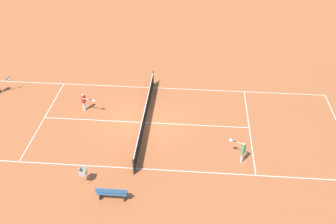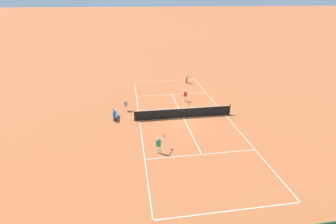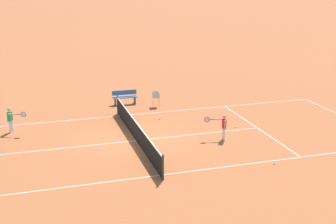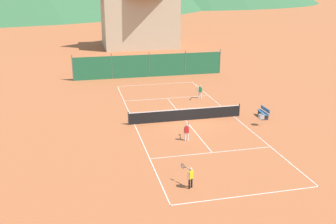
# 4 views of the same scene
# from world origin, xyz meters

# --- Properties ---
(ground_plane) EXTENTS (600.00, 600.00, 0.00)m
(ground_plane) POSITION_xyz_m (0.00, 0.00, 0.00)
(ground_plane) COLOR #B25B33
(court_line_markings) EXTENTS (8.25, 23.85, 0.01)m
(court_line_markings) POSITION_xyz_m (0.00, 0.00, 0.00)
(court_line_markings) COLOR white
(court_line_markings) RESTS_ON ground
(tennis_net) EXTENTS (9.18, 0.08, 1.06)m
(tennis_net) POSITION_xyz_m (0.00, 0.00, 0.50)
(tennis_net) COLOR #2D2D2D
(tennis_net) RESTS_ON ground
(player_far_service) EXTENTS (0.79, 0.93, 1.28)m
(player_far_service) POSITION_xyz_m (3.00, 5.69, 0.74)
(player_far_service) COLOR white
(player_far_service) RESTS_ON ground
(player_near_service) EXTENTS (0.56, 0.99, 1.23)m
(player_near_service) POSITION_xyz_m (-1.04, -4.02, 0.72)
(player_near_service) COLOR white
(player_near_service) RESTS_ON ground
(tennis_ball_by_net_right) EXTENTS (0.07, 0.07, 0.07)m
(tennis_ball_by_net_right) POSITION_xyz_m (0.37, -5.36, 0.03)
(tennis_ball_by_net_right) COLOR #CCE033
(tennis_ball_by_net_right) RESTS_ON ground
(tennis_ball_far_corner) EXTENTS (0.07, 0.07, 0.07)m
(tennis_ball_far_corner) POSITION_xyz_m (-4.46, -4.90, 0.03)
(tennis_ball_far_corner) COLOR #CCE033
(tennis_ball_far_corner) RESTS_ON ground
(tennis_ball_alley_left) EXTENTS (0.07, 0.07, 0.07)m
(tennis_ball_alley_left) POSITION_xyz_m (2.79, -1.95, 0.03)
(tennis_ball_alley_left) COLOR #CCE033
(tennis_ball_alley_left) RESTS_ON ground
(ball_hopper) EXTENTS (0.36, 0.36, 0.89)m
(ball_hopper) POSITION_xyz_m (5.30, -2.45, 0.66)
(ball_hopper) COLOR #B7B7BC
(ball_hopper) RESTS_ON ground
(courtside_bench) EXTENTS (0.36, 1.50, 0.84)m
(courtside_bench) POSITION_xyz_m (6.34, -0.78, 0.45)
(courtside_bench) COLOR #336699
(courtside_bench) RESTS_ON ground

